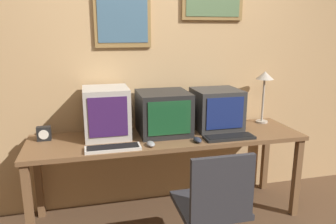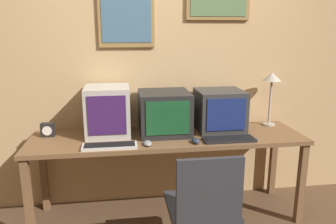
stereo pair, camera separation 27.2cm
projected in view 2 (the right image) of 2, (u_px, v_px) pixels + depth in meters
wall_back at (162, 65)px, 3.00m from camera, size 8.00×0.08×2.60m
desk at (168, 144)px, 2.79m from camera, size 2.30×0.62×0.75m
monitor_left at (108, 111)px, 2.76m from camera, size 0.37×0.39×0.42m
monitor_center at (164, 113)px, 2.81m from camera, size 0.43×0.43×0.36m
monitor_right at (220, 110)px, 2.90m from camera, size 0.40×0.39×0.36m
keyboard_main at (110, 146)px, 2.49m from camera, size 0.41×0.14×0.03m
keyboard_side at (229, 139)px, 2.65m from camera, size 0.42×0.15×0.03m
mouse_near_keyboard at (148, 143)px, 2.54m from camera, size 0.06×0.11×0.03m
mouse_far_corner at (196, 141)px, 2.59m from camera, size 0.06×0.11×0.04m
desk_clock at (48, 130)px, 2.75m from camera, size 0.11×0.07×0.12m
desk_lamp at (272, 83)px, 2.99m from camera, size 0.17×0.17×0.50m
office_chair at (203, 219)px, 2.21m from camera, size 0.48×0.48×0.88m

